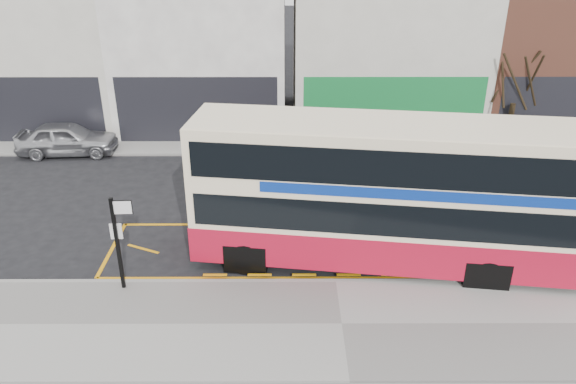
{
  "coord_description": "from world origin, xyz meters",
  "views": [
    {
      "loc": [
        -1.41,
        -13.78,
        9.42
      ],
      "look_at": [
        -1.37,
        2.0,
        1.82
      ],
      "focal_mm": 35.0,
      "sensor_mm": 36.0,
      "label": 1
    }
  ],
  "objects_px": {
    "bus_stop_post": "(118,235)",
    "street_tree_right": "(520,65)",
    "double_decker_bus": "(386,193)",
    "car_silver": "(67,139)",
    "car_grey": "(318,144)",
    "car_white": "(551,151)"
  },
  "relations": [
    {
      "from": "bus_stop_post",
      "to": "street_tree_right",
      "type": "relative_size",
      "value": 0.5
    },
    {
      "from": "double_decker_bus",
      "to": "bus_stop_post",
      "type": "height_order",
      "value": "double_decker_bus"
    },
    {
      "from": "street_tree_right",
      "to": "car_silver",
      "type": "bearing_deg",
      "value": -177.47
    },
    {
      "from": "car_grey",
      "to": "street_tree_right",
      "type": "bearing_deg",
      "value": -62.53
    },
    {
      "from": "car_grey",
      "to": "car_white",
      "type": "relative_size",
      "value": 0.82
    },
    {
      "from": "car_grey",
      "to": "bus_stop_post",
      "type": "bearing_deg",
      "value": 168.51
    },
    {
      "from": "car_grey",
      "to": "car_silver",
      "type": "bearing_deg",
      "value": 106.85
    },
    {
      "from": "double_decker_bus",
      "to": "car_grey",
      "type": "bearing_deg",
      "value": 107.71
    },
    {
      "from": "bus_stop_post",
      "to": "car_grey",
      "type": "bearing_deg",
      "value": 56.76
    },
    {
      "from": "bus_stop_post",
      "to": "car_silver",
      "type": "relative_size",
      "value": 0.65
    },
    {
      "from": "double_decker_bus",
      "to": "street_tree_right",
      "type": "xyz_separation_m",
      "value": [
        7.33,
        9.82,
        1.47
      ]
    },
    {
      "from": "car_white",
      "to": "street_tree_right",
      "type": "relative_size",
      "value": 0.83
    },
    {
      "from": "double_decker_bus",
      "to": "street_tree_right",
      "type": "relative_size",
      "value": 2.04
    },
    {
      "from": "bus_stop_post",
      "to": "car_silver",
      "type": "distance_m",
      "value": 11.75
    },
    {
      "from": "car_silver",
      "to": "car_grey",
      "type": "height_order",
      "value": "car_silver"
    },
    {
      "from": "double_decker_bus",
      "to": "bus_stop_post",
      "type": "distance_m",
      "value": 7.58
    },
    {
      "from": "double_decker_bus",
      "to": "car_white",
      "type": "distance_m",
      "value": 11.42
    },
    {
      "from": "bus_stop_post",
      "to": "street_tree_right",
      "type": "xyz_separation_m",
      "value": [
        14.74,
        11.33,
        1.98
      ]
    },
    {
      "from": "car_white",
      "to": "street_tree_right",
      "type": "height_order",
      "value": "street_tree_right"
    },
    {
      "from": "car_silver",
      "to": "street_tree_right",
      "type": "distance_m",
      "value": 20.25
    },
    {
      "from": "car_white",
      "to": "car_silver",
      "type": "bearing_deg",
      "value": 102.57
    },
    {
      "from": "bus_stop_post",
      "to": "car_grey",
      "type": "height_order",
      "value": "bus_stop_post"
    }
  ]
}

